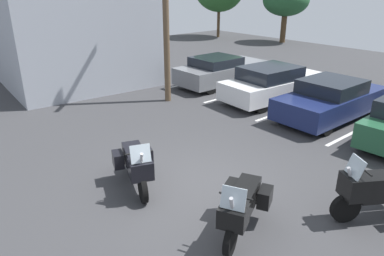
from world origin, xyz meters
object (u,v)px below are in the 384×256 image
(car_white, at_px, (274,83))
(car_navy, at_px, (331,99))
(car_grey, at_px, (222,71))
(utility_pole, at_px, (165,1))
(motorcycle_touring, at_px, (136,163))
(motorcycle_second, at_px, (382,189))
(motorcycle_third, at_px, (242,204))

(car_white, distance_m, car_navy, 2.64)
(car_grey, height_order, utility_pole, utility_pole)
(car_grey, relative_size, car_navy, 1.00)
(motorcycle_touring, relative_size, car_grey, 0.42)
(car_navy, bearing_deg, utility_pole, -148.92)
(car_grey, bearing_deg, motorcycle_second, -27.36)
(motorcycle_second, relative_size, car_grey, 0.43)
(car_grey, distance_m, car_navy, 5.84)
(car_white, xyz_separation_m, utility_pole, (-2.80, -3.40, 3.21))
(motorcycle_third, distance_m, car_grey, 11.10)
(car_grey, bearing_deg, motorcycle_touring, -56.34)
(motorcycle_third, relative_size, car_navy, 0.43)
(motorcycle_second, distance_m, car_navy, 6.18)
(motorcycle_third, height_order, car_grey, car_grey)
(motorcycle_second, height_order, utility_pole, utility_pole)
(motorcycle_third, bearing_deg, car_grey, 137.47)
(motorcycle_third, xyz_separation_m, utility_pole, (-7.78, 3.99, 3.30))
(motorcycle_touring, height_order, car_grey, car_grey)
(motorcycle_second, relative_size, car_navy, 0.43)
(motorcycle_touring, height_order, motorcycle_third, motorcycle_touring)
(motorcycle_second, height_order, car_white, car_white)
(car_navy, distance_m, utility_pole, 7.12)
(motorcycle_second, relative_size, utility_pole, 0.27)
(motorcycle_second, height_order, car_grey, motorcycle_second)
(utility_pole, bearing_deg, car_white, 50.59)
(car_white, relative_size, car_navy, 1.06)
(motorcycle_second, xyz_separation_m, car_navy, (-3.89, 4.80, -0.01))
(motorcycle_third, height_order, utility_pole, utility_pole)
(car_navy, xyz_separation_m, utility_pole, (-5.43, -3.28, 3.24))
(motorcycle_touring, bearing_deg, motorcycle_second, 36.41)
(car_grey, relative_size, car_white, 0.95)
(car_grey, distance_m, car_white, 3.20)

